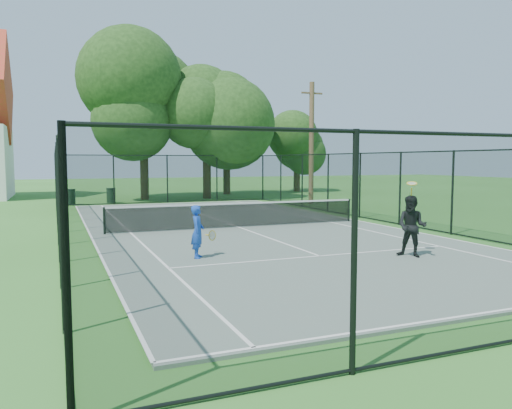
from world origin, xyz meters
name	(u,v)px	position (x,y,z in m)	size (l,w,h in m)	color
ground	(238,229)	(0.00, 0.00, 0.00)	(120.00, 120.00, 0.00)	#2D6321
tennis_court	(238,228)	(0.00, 0.00, 0.03)	(11.00, 24.00, 0.06)	slate
tennis_net	(238,214)	(0.00, 0.00, 0.58)	(10.08, 0.08, 0.95)	black
fence	(238,190)	(0.00, 0.00, 1.50)	(13.10, 26.10, 3.00)	black
tree_near_left	(143,110)	(-0.88, 16.25, 6.02)	(7.50, 7.50, 9.78)	#332114
tree_near_mid	(206,124)	(3.34, 15.58, 5.20)	(6.45, 6.45, 8.44)	#332114
tree_near_right	(227,136)	(6.09, 19.38, 4.61)	(5.26, 5.26, 7.26)	#332114
tree_far_right	(297,150)	(12.81, 20.44, 3.59)	(4.39, 4.39, 5.81)	#332114
trash_bin_left	(71,197)	(-5.70, 13.72, 0.48)	(0.58, 0.58, 0.94)	black
trash_bin_right	(111,195)	(-3.31, 14.22, 0.47)	(0.58, 0.58, 0.93)	black
utility_pole	(311,142)	(8.03, 9.00, 3.75)	(1.40, 0.30, 7.37)	#4C3823
player_blue	(198,232)	(-3.11, -5.38, 0.76)	(0.84, 0.60, 1.40)	blue
player_black	(412,226)	(2.23, -7.39, 0.89)	(1.10, 1.20, 2.02)	black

